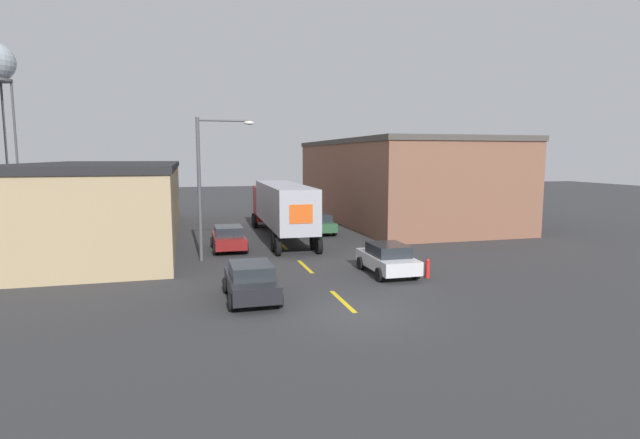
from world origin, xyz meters
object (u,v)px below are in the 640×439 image
(parked_car_left_far, at_px, (229,238))
(fire_hydrant, at_px, (427,268))
(parked_car_right_far, at_px, (318,223))
(parked_car_right_near, at_px, (387,258))
(parked_car_left_near, at_px, (251,281))
(semi_truck, at_px, (281,205))
(street_lamp, at_px, (207,177))

(parked_car_left_far, bearing_deg, fire_hydrant, -47.78)
(parked_car_right_far, bearing_deg, fire_hydrant, -83.80)
(parked_car_right_near, xyz_separation_m, parked_car_left_near, (-7.01, -2.67, 0.00))
(parked_car_right_far, xyz_separation_m, fire_hydrant, (1.58, -14.53, -0.33))
(parked_car_right_far, distance_m, parked_car_left_near, 17.51)
(semi_truck, relative_size, parked_car_right_far, 3.55)
(parked_car_right_near, xyz_separation_m, street_lamp, (-8.33, 5.61, 3.83))
(street_lamp, height_order, fire_hydrant, street_lamp)
(parked_car_left_near, bearing_deg, fire_hydrant, 10.03)
(fire_hydrant, bearing_deg, parked_car_left_far, 132.22)
(parked_car_left_far, relative_size, fire_hydrant, 4.49)
(parked_car_right_near, distance_m, fire_hydrant, 1.98)
(parked_car_right_far, height_order, parked_car_left_far, same)
(parked_car_right_near, bearing_deg, parked_car_left_far, 130.12)
(parked_car_left_near, bearing_deg, semi_truck, 75.06)
(parked_car_left_far, relative_size, street_lamp, 0.53)
(semi_truck, distance_m, parked_car_left_far, 5.83)
(parked_car_left_far, bearing_deg, parked_car_right_far, 35.84)
(semi_truck, xyz_separation_m, parked_car_right_near, (3.02, -12.27, -1.56))
(parked_car_right_far, xyz_separation_m, parked_car_left_far, (-7.01, -5.06, 0.00))
(parked_car_right_near, xyz_separation_m, fire_hydrant, (1.58, -1.15, -0.33))
(parked_car_right_far, distance_m, street_lamp, 12.02)
(parked_car_left_far, bearing_deg, street_lamp, -116.02)
(semi_truck, distance_m, parked_car_left_near, 15.54)
(parked_car_right_far, relative_size, street_lamp, 0.53)
(fire_hydrant, bearing_deg, parked_car_right_near, 144.01)
(parked_car_left_far, xyz_separation_m, parked_car_right_near, (7.01, -8.32, 0.00))
(parked_car_left_far, relative_size, parked_car_left_near, 1.00)
(parked_car_left_near, relative_size, fire_hydrant, 4.49)
(semi_truck, bearing_deg, parked_car_left_near, -103.67)
(semi_truck, distance_m, street_lamp, 8.82)
(parked_car_right_far, bearing_deg, parked_car_right_near, -90.00)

